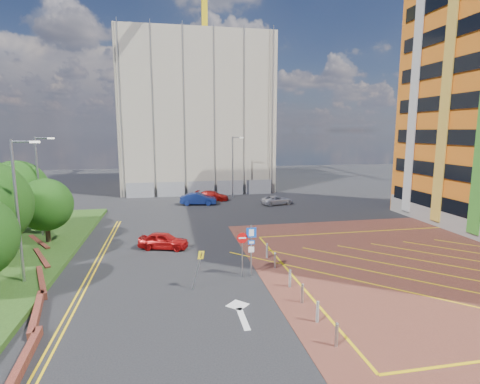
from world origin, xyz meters
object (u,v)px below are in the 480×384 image
object	(u,v)px
warning_sign	(199,265)
car_blue_back	(198,199)
tree_c	(46,205)
tree_d	(17,191)
car_silver_back	(277,200)
car_red_back	(212,196)
lamp_back	(233,165)
sign_cluster	(248,246)
lamp_left_near	(18,206)
lamp_left_far	(39,182)
car_red_left	(164,241)

from	to	relation	value
warning_sign	car_blue_back	xyz separation A→B (m)	(1.91, 24.23, -0.72)
tree_c	tree_d	distance (m)	4.30
tree_d	car_blue_back	size ratio (longest dim) A/B	1.42
warning_sign	car_silver_back	distance (m)	25.16
tree_c	car_silver_back	world-z (taller)	tree_c
car_red_back	tree_c	bearing A→B (deg)	157.33
lamp_back	car_red_back	world-z (taller)	lamp_back
lamp_back	sign_cluster	xyz separation A→B (m)	(-3.78, -27.02, -2.41)
lamp_left_near	car_silver_back	bearing A→B (deg)	44.17
tree_d	lamp_back	xyz separation A→B (m)	(20.58, 15.00, 0.49)
sign_cluster	car_red_back	size ratio (longest dim) A/B	0.77
lamp_left_far	car_red_left	distance (m)	11.39
lamp_back	lamp_left_far	bearing A→B (deg)	-139.14
lamp_back	car_blue_back	world-z (taller)	lamp_back
car_red_back	car_red_left	bearing A→B (deg)	-178.24
warning_sign	car_red_left	world-z (taller)	warning_sign
tree_c	car_silver_back	xyz separation A→B (m)	(21.88, 12.21, -2.65)
lamp_left_near	tree_c	bearing A→B (deg)	97.69
car_red_back	lamp_left_near	bearing A→B (deg)	170.00
lamp_back	lamp_left_near	bearing A→B (deg)	-122.40
lamp_left_far	warning_sign	distance (m)	17.27
lamp_left_far	sign_cluster	xyz separation A→B (m)	(14.72, -11.02, -2.71)
car_red_left	car_silver_back	bearing A→B (deg)	-24.28
sign_cluster	car_red_left	world-z (taller)	sign_cluster
warning_sign	lamp_back	bearing A→B (deg)	76.42
sign_cluster	car_blue_back	world-z (taller)	sign_cluster
car_blue_back	car_silver_back	size ratio (longest dim) A/B	1.10
lamp_left_far	car_blue_back	world-z (taller)	lamp_left_far
car_red_left	sign_cluster	bearing A→B (deg)	-124.55
lamp_back	car_red_back	bearing A→B (deg)	-152.01
tree_c	car_red_back	bearing A→B (deg)	48.36
lamp_left_near	car_red_back	world-z (taller)	lamp_left_near
lamp_left_near	car_silver_back	distance (m)	29.29
tree_c	lamp_back	xyz separation A→B (m)	(17.58, 18.00, 1.17)
lamp_left_far	sign_cluster	bearing A→B (deg)	-36.82
tree_d	lamp_back	world-z (taller)	lamp_back
warning_sign	car_red_back	size ratio (longest dim) A/B	0.54
tree_d	lamp_left_near	size ratio (longest dim) A/B	0.76
lamp_back	car_red_back	size ratio (longest dim) A/B	1.92
lamp_left_far	car_red_left	bearing A→B (deg)	-25.10
tree_c	car_red_back	xyz separation A→B (m)	(14.59, 16.41, -2.59)
lamp_left_near	car_red_back	size ratio (longest dim) A/B	1.92
car_red_left	car_blue_back	size ratio (longest dim) A/B	0.86
lamp_left_far	lamp_back	world-z (taller)	lamp_left_far
car_blue_back	lamp_left_far	bearing A→B (deg)	140.27
tree_c	car_blue_back	xyz separation A→B (m)	(12.64, 13.89, -2.49)
lamp_back	sign_cluster	distance (m)	27.38
car_silver_back	warning_sign	bearing A→B (deg)	140.84
car_red_back	car_silver_back	size ratio (longest dim) A/B	1.08
sign_cluster	lamp_back	bearing A→B (deg)	82.03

